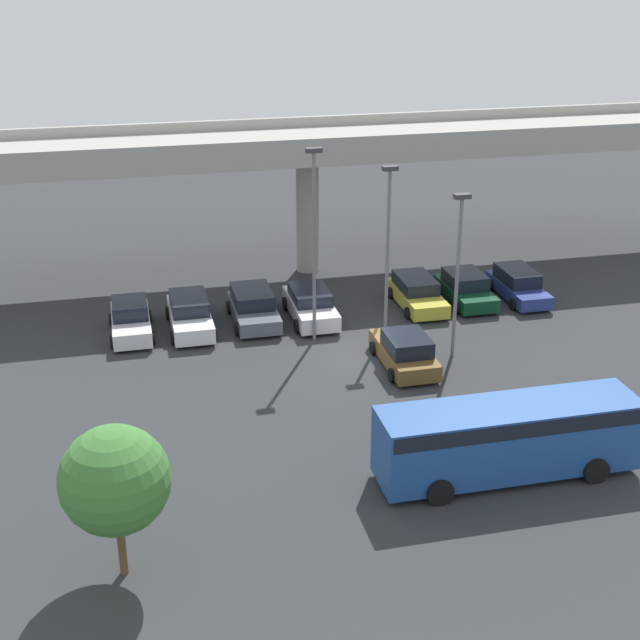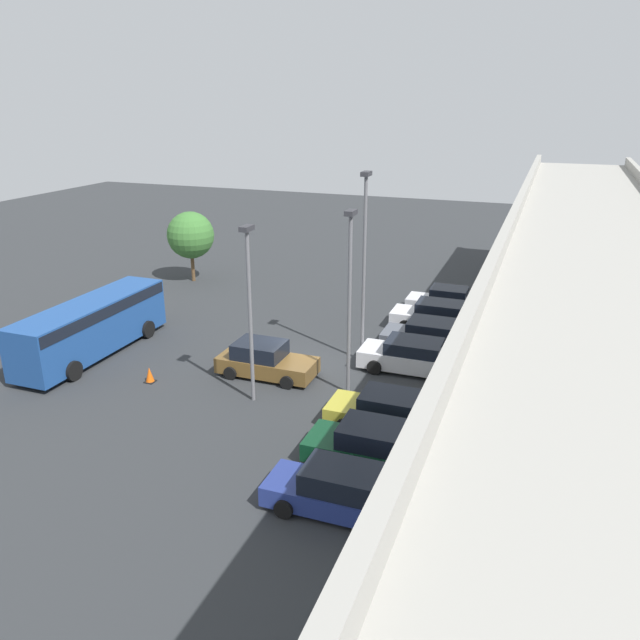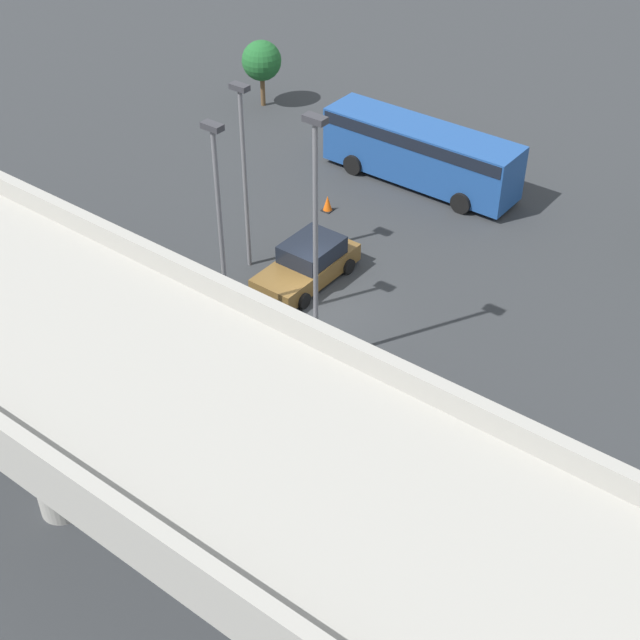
{
  "view_description": "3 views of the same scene",
  "coord_description": "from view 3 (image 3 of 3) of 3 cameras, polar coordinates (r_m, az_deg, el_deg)",
  "views": [
    {
      "loc": [
        -10.12,
        -34.21,
        17.04
      ],
      "look_at": [
        -1.8,
        1.22,
        1.53
      ],
      "focal_mm": 50.0,
      "sensor_mm": 36.0,
      "label": 1
    },
    {
      "loc": [
        24.93,
        10.29,
        12.07
      ],
      "look_at": [
        -1.46,
        0.45,
        1.91
      ],
      "focal_mm": 35.0,
      "sensor_mm": 36.0,
      "label": 2
    },
    {
      "loc": [
        -15.81,
        20.68,
        19.63
      ],
      "look_at": [
        -1.82,
        2.35,
        1.71
      ],
      "focal_mm": 50.0,
      "sensor_mm": 36.0,
      "label": 3
    }
  ],
  "objects": [
    {
      "name": "parked_car_3",
      "position": [
        28.49,
        -3.93,
        -3.82
      ],
      "size": [
        2.16,
        4.68,
        1.52
      ],
      "rotation": [
        0.0,
        0.0,
        -1.57
      ],
      "color": "silver",
      "rests_on": "ground_plane"
    },
    {
      "name": "parked_car_5",
      "position": [
        31.5,
        -12.15,
        -0.05
      ],
      "size": [
        2.12,
        4.53,
        1.48
      ],
      "rotation": [
        0.0,
        0.0,
        -1.57
      ],
      "color": "gold",
      "rests_on": "ground_plane"
    },
    {
      "name": "parked_car_1",
      "position": [
        25.93,
        5.87,
        -9.14
      ],
      "size": [
        2.11,
        4.78,
        1.58
      ],
      "rotation": [
        0.0,
        0.0,
        -1.57
      ],
      "color": "silver",
      "rests_on": "ground_plane"
    },
    {
      "name": "parked_car_4",
      "position": [
        33.62,
        -0.78,
        3.63
      ],
      "size": [
        2.15,
        4.47,
        1.57
      ],
      "rotation": [
        0.0,
        0.0,
        1.57
      ],
      "color": "brown",
      "rests_on": "ground_plane"
    },
    {
      "name": "ground_plane",
      "position": [
        32.6,
        -0.04,
        0.83
      ],
      "size": [
        104.68,
        104.68,
        0.0
      ],
      "primitive_type": "plane",
      "color": "#2D3033"
    },
    {
      "name": "lamp_post_near_aisle",
      "position": [
        32.72,
        -4.89,
        9.92
      ],
      "size": [
        0.7,
        0.35,
        7.4
      ],
      "color": "slate",
      "rests_on": "ground_plane"
    },
    {
      "name": "tree_front_centre",
      "position": [
        46.95,
        -3.76,
        16.22
      ],
      "size": [
        2.02,
        2.02,
        3.41
      ],
      "color": "brown",
      "rests_on": "ground_plane"
    },
    {
      "name": "lamp_post_by_overpass",
      "position": [
        29.15,
        -6.45,
        6.61
      ],
      "size": [
        0.7,
        0.35,
        7.88
      ],
      "color": "slate",
      "rests_on": "ground_plane"
    },
    {
      "name": "parked_car_7",
      "position": [
        35.26,
        -17.98,
        3.38
      ],
      "size": [
        2.01,
        4.52,
        1.53
      ],
      "rotation": [
        0.0,
        0.0,
        -1.57
      ],
      "color": "navy",
      "rests_on": "ground_plane"
    },
    {
      "name": "parked_car_0",
      "position": [
        25.16,
        11.28,
        -11.84
      ],
      "size": [
        2.01,
        4.35,
        1.61
      ],
      "rotation": [
        0.0,
        0.0,
        -1.57
      ],
      "color": "silver",
      "rests_on": "ground_plane"
    },
    {
      "name": "lamp_post_mid_lot",
      "position": [
        27.14,
        -0.29,
        5.69
      ],
      "size": [
        0.7,
        0.35,
        8.96
      ],
      "color": "slate",
      "rests_on": "ground_plane"
    },
    {
      "name": "parked_car_6",
      "position": [
        33.22,
        -15.17,
        1.66
      ],
      "size": [
        2.18,
        4.33,
        1.53
      ],
      "rotation": [
        0.0,
        0.0,
        -1.57
      ],
      "color": "#0C381E",
      "rests_on": "ground_plane"
    },
    {
      "name": "parked_car_2",
      "position": [
        26.99,
        0.1,
        -6.54
      ],
      "size": [
        2.26,
        4.46,
        1.56
      ],
      "rotation": [
        0.0,
        0.0,
        -1.57
      ],
      "color": "#515660",
      "rests_on": "ground_plane"
    },
    {
      "name": "highway_overpass",
      "position": [
        22.24,
        -18.99,
        -0.1
      ],
      "size": [
        50.09,
        6.18,
        8.01
      ],
      "color": "#9E9B93",
      "rests_on": "ground_plane"
    },
    {
      "name": "traffic_cone",
      "position": [
        38.14,
        0.49,
        7.45
      ],
      "size": [
        0.44,
        0.44,
        0.7
      ],
      "color": "black",
      "rests_on": "ground_plane"
    },
    {
      "name": "shuttle_bus",
      "position": [
        39.91,
        6.46,
        10.78
      ],
      "size": [
        9.06,
        2.53,
        2.71
      ],
      "rotation": [
        0.0,
        0.0,
        3.14
      ],
      "color": "#1E478C",
      "rests_on": "ground_plane"
    }
  ]
}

